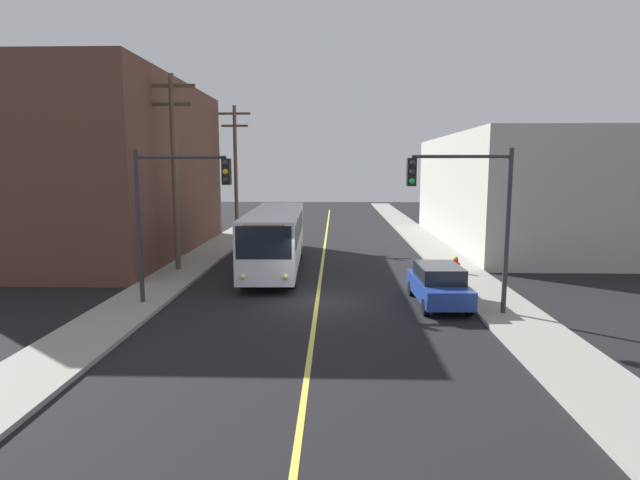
% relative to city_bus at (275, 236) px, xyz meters
% --- Properties ---
extents(ground_plane, '(120.00, 120.00, 0.00)m').
position_rel_city_bus_xyz_m(ground_plane, '(2.46, -6.68, -1.82)').
color(ground_plane, black).
extents(sidewalk_left, '(2.50, 90.00, 0.15)m').
position_rel_city_bus_xyz_m(sidewalk_left, '(-4.79, 3.32, -1.74)').
color(sidewalk_left, gray).
rests_on(sidewalk_left, ground).
extents(sidewalk_right, '(2.50, 90.00, 0.15)m').
position_rel_city_bus_xyz_m(sidewalk_right, '(9.71, 3.32, -1.74)').
color(sidewalk_right, gray).
rests_on(sidewalk_right, ground).
extents(lane_stripe_center, '(0.16, 60.00, 0.01)m').
position_rel_city_bus_xyz_m(lane_stripe_center, '(2.46, 8.32, -1.81)').
color(lane_stripe_center, '#D8CC4C').
rests_on(lane_stripe_center, ground).
extents(building_left_brick, '(10.00, 18.43, 10.62)m').
position_rel_city_bus_xyz_m(building_left_brick, '(-11.03, 4.83, 3.49)').
color(building_left_brick, brown).
rests_on(building_left_brick, ground).
extents(building_right_warehouse, '(12.00, 20.97, 7.65)m').
position_rel_city_bus_xyz_m(building_right_warehouse, '(16.95, 9.96, 2.01)').
color(building_right_warehouse, '#B2B2A8').
rests_on(building_right_warehouse, ground).
extents(city_bus, '(2.95, 12.22, 3.20)m').
position_rel_city_bus_xyz_m(city_bus, '(0.00, 0.00, 0.00)').
color(city_bus, silver).
rests_on(city_bus, ground).
extents(parked_car_blue, '(1.94, 4.46, 1.62)m').
position_rel_city_bus_xyz_m(parked_car_blue, '(7.32, -6.90, -0.98)').
color(parked_car_blue, navy).
rests_on(parked_car_blue, ground).
extents(utility_pole_near, '(2.40, 0.28, 9.96)m').
position_rel_city_bus_xyz_m(utility_pole_near, '(-5.08, -0.70, 3.81)').
color(utility_pole_near, brown).
rests_on(utility_pole_near, sidewalk_left).
extents(utility_pole_mid, '(2.40, 0.28, 9.90)m').
position_rel_city_bus_xyz_m(utility_pole_mid, '(-4.45, 12.34, 3.78)').
color(utility_pole_mid, brown).
rests_on(utility_pole_mid, sidewalk_left).
extents(traffic_signal_left_corner, '(3.75, 0.48, 6.00)m').
position_rel_city_bus_xyz_m(traffic_signal_left_corner, '(-2.95, -7.34, 2.49)').
color(traffic_signal_left_corner, '#2D2D33').
rests_on(traffic_signal_left_corner, sidewalk_left).
extents(traffic_signal_right_corner, '(3.75, 0.48, 6.00)m').
position_rel_city_bus_xyz_m(traffic_signal_right_corner, '(7.87, -8.46, 2.49)').
color(traffic_signal_right_corner, '#2D2D33').
rests_on(traffic_signal_right_corner, sidewalk_right).
extents(fire_hydrant, '(0.44, 0.26, 0.84)m').
position_rel_city_bus_xyz_m(fire_hydrant, '(9.31, -1.26, -1.23)').
color(fire_hydrant, red).
rests_on(fire_hydrant, sidewalk_right).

